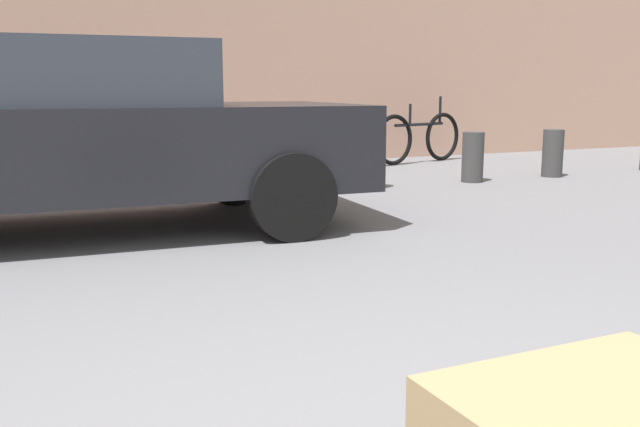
% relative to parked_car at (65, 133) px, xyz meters
% --- Properties ---
extents(parked_car, '(4.38, 2.08, 1.42)m').
position_rel_parked_car_xyz_m(parked_car, '(0.00, 0.00, 0.00)').
color(parked_car, black).
rests_on(parked_car, ground_plane).
extents(bicycle_leaning, '(1.71, 0.53, 0.96)m').
position_rel_parked_car_xyz_m(bicycle_leaning, '(5.10, 3.20, -0.39)').
color(bicycle_leaning, black).
rests_on(bicycle_leaning, ground_plane).
extents(bollard_kerb_near, '(0.25, 0.25, 0.58)m').
position_rel_parked_car_xyz_m(bollard_kerb_near, '(3.19, 1.14, -0.47)').
color(bollard_kerb_near, '#383838').
rests_on(bollard_kerb_near, ground_plane).
extents(bollard_kerb_mid, '(0.25, 0.25, 0.58)m').
position_rel_parked_car_xyz_m(bollard_kerb_mid, '(4.55, 1.14, -0.47)').
color(bollard_kerb_mid, '#383838').
rests_on(bollard_kerb_mid, ground_plane).
extents(bollard_kerb_far, '(0.25, 0.25, 0.58)m').
position_rel_parked_car_xyz_m(bollard_kerb_far, '(5.75, 1.14, -0.47)').
color(bollard_kerb_far, '#383838').
rests_on(bollard_kerb_far, ground_plane).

